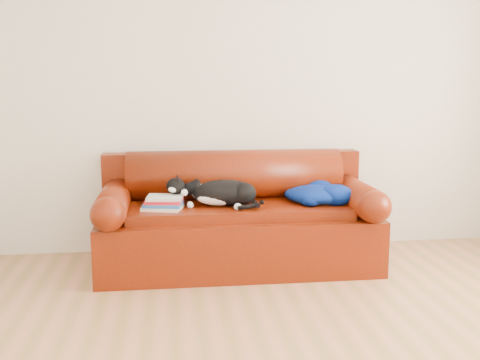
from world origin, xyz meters
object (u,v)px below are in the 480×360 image
object	(u,v)px
cat	(223,193)
blanket	(317,193)
book_stack	(164,203)
sofa_base	(238,236)

from	to	relation	value
cat	blanket	world-z (taller)	cat
book_stack	blanket	bearing A→B (deg)	4.28
book_stack	blanket	distance (m)	1.17
book_stack	cat	size ratio (longest dim) A/B	0.50
book_stack	blanket	size ratio (longest dim) A/B	0.59
sofa_base	book_stack	xyz separation A→B (m)	(-0.56, -0.14, 0.31)
blanket	sofa_base	bearing A→B (deg)	174.88
sofa_base	blanket	size ratio (longest dim) A/B	3.91
cat	blanket	xyz separation A→B (m)	(0.73, 0.02, -0.02)
sofa_base	cat	size ratio (longest dim) A/B	3.27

